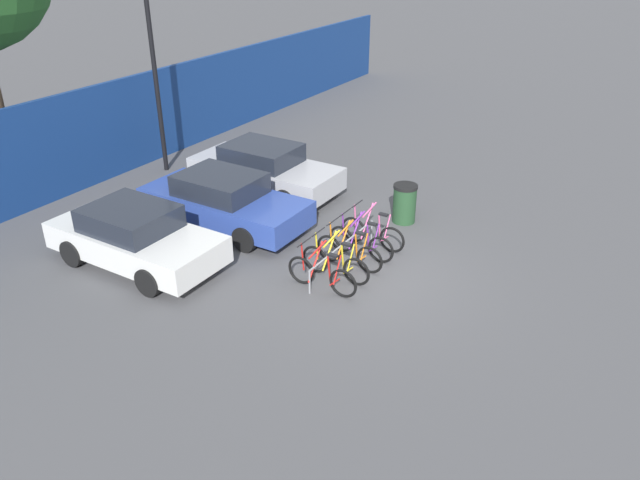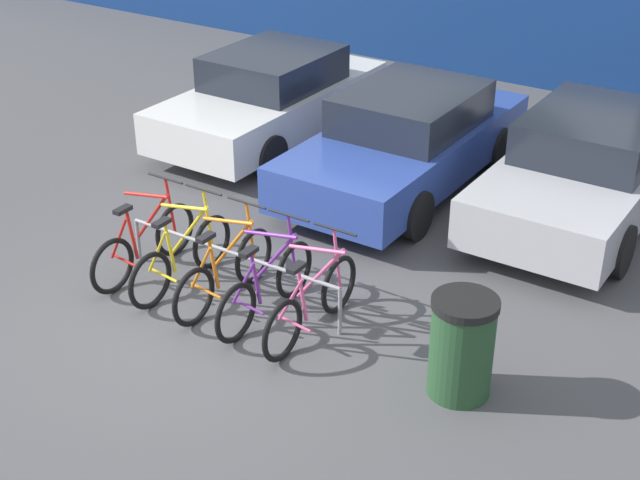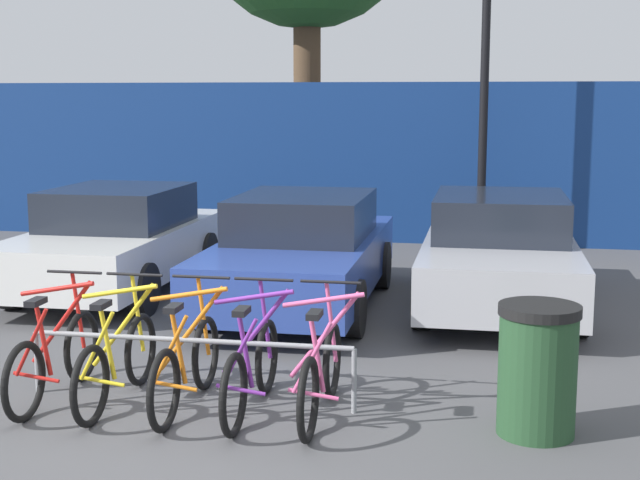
# 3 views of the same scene
# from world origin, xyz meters

# --- Properties ---
(ground_plane) EXTENTS (120.00, 120.00, 0.00)m
(ground_plane) POSITION_xyz_m (0.00, 0.00, 0.00)
(ground_plane) COLOR #4C4C4F
(hoarding_wall) EXTENTS (36.00, 0.16, 2.85)m
(hoarding_wall) POSITION_xyz_m (0.00, 9.50, 1.42)
(hoarding_wall) COLOR navy
(hoarding_wall) RESTS_ON ground
(bike_rack) EXTENTS (2.88, 0.04, 0.57)m
(bike_rack) POSITION_xyz_m (0.13, 0.68, 0.47)
(bike_rack) COLOR gray
(bike_rack) RESTS_ON ground
(bicycle_red) EXTENTS (0.68, 1.71, 1.05)m
(bicycle_red) POSITION_xyz_m (-1.04, 0.53, 0.38)
(bicycle_red) COLOR black
(bicycle_red) RESTS_ON ground
(bicycle_yellow) EXTENTS (0.68, 1.71, 1.05)m
(bicycle_yellow) POSITION_xyz_m (-0.47, 0.53, 0.38)
(bicycle_yellow) COLOR black
(bicycle_yellow) RESTS_ON ground
(bicycle_orange) EXTENTS (0.68, 1.71, 1.05)m
(bicycle_orange) POSITION_xyz_m (0.14, 0.53, 0.38)
(bicycle_orange) COLOR black
(bicycle_orange) RESTS_ON ground
(bicycle_purple) EXTENTS (0.68, 1.71, 1.05)m
(bicycle_purple) POSITION_xyz_m (0.71, 0.53, 0.38)
(bicycle_purple) COLOR black
(bicycle_purple) RESTS_ON ground
(bicycle_pink) EXTENTS (0.68, 1.71, 1.05)m
(bicycle_pink) POSITION_xyz_m (1.29, 0.53, 0.38)
(bicycle_pink) COLOR black
(bicycle_pink) RESTS_ON ground
(car_white) EXTENTS (1.91, 4.16, 1.40)m
(car_white) POSITION_xyz_m (-2.28, 4.75, 0.69)
(car_white) COLOR silver
(car_white) RESTS_ON ground
(car_blue) EXTENTS (1.91, 4.42, 1.40)m
(car_blue) POSITION_xyz_m (0.34, 4.32, 0.69)
(car_blue) COLOR #2D479E
(car_blue) RESTS_ON ground
(car_silver) EXTENTS (1.91, 4.40, 1.40)m
(car_silver) POSITION_xyz_m (2.75, 4.80, 0.69)
(car_silver) COLOR #B7B7BC
(car_silver) RESTS_ON ground
(lamp_post) EXTENTS (0.24, 0.44, 7.14)m
(lamp_post) POSITION_xyz_m (2.49, 8.50, 3.93)
(lamp_post) COLOR black
(lamp_post) RESTS_ON ground
(trash_bin) EXTENTS (0.63, 0.63, 1.03)m
(trash_bin) POSITION_xyz_m (3.00, 0.48, 0.52)
(trash_bin) COLOR #234728
(trash_bin) RESTS_ON ground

